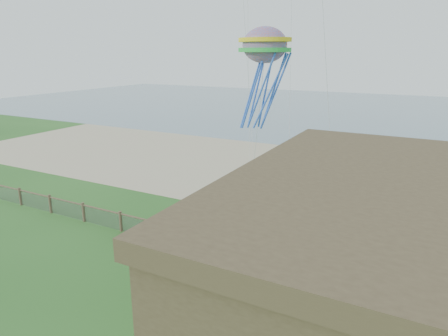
# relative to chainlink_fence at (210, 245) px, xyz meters

# --- Properties ---
(ground) EXTENTS (160.00, 160.00, 0.00)m
(ground) POSITION_rel_chainlink_fence_xyz_m (0.00, -6.00, -0.55)
(ground) COLOR #25551D
(ground) RESTS_ON ground
(sand_beach) EXTENTS (72.00, 20.00, 0.02)m
(sand_beach) POSITION_rel_chainlink_fence_xyz_m (0.00, 16.00, -0.55)
(sand_beach) COLOR tan
(sand_beach) RESTS_ON ground
(ocean) EXTENTS (160.00, 68.00, 0.02)m
(ocean) POSITION_rel_chainlink_fence_xyz_m (0.00, 60.00, -0.55)
(ocean) COLOR slate
(ocean) RESTS_ON ground
(chainlink_fence) EXTENTS (36.20, 0.20, 1.25)m
(chainlink_fence) POSITION_rel_chainlink_fence_xyz_m (0.00, 0.00, 0.00)
(chainlink_fence) COLOR brown
(chainlink_fence) RESTS_ON ground
(picnic_table) EXTENTS (1.70, 1.32, 0.70)m
(picnic_table) POSITION_rel_chainlink_fence_xyz_m (8.56, -1.00, -0.20)
(picnic_table) COLOR #4E3B2D
(picnic_table) RESTS_ON ground
(octopus_kite) EXTENTS (3.14, 2.33, 6.14)m
(octopus_kite) POSITION_rel_chainlink_fence_xyz_m (0.87, 4.61, 8.40)
(octopus_kite) COLOR #ED4025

